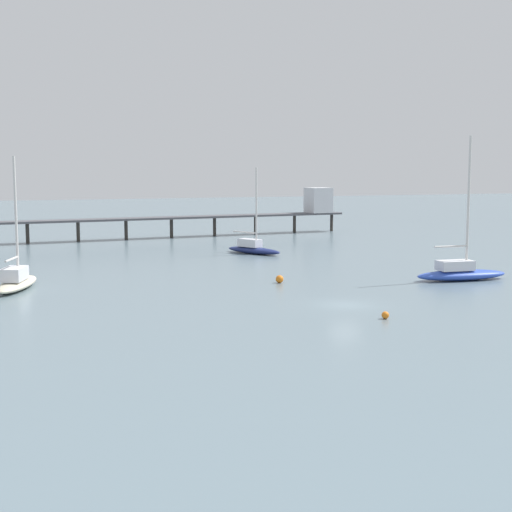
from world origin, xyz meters
name	(u,v)px	position (x,y,z in m)	size (l,w,h in m)	color
ground_plane	(345,305)	(0.00, 0.00, 0.00)	(400.00, 400.00, 0.00)	slate
pier	(240,210)	(11.36, 59.22, 3.92)	(58.09, 8.31, 7.27)	#4C4C51
sailboat_blue	(461,271)	(15.90, 7.66, 0.83)	(9.31, 3.28, 13.48)	#2D4CB7
sailboat_navy	(253,248)	(4.67, 34.51, 0.76)	(5.76, 8.18, 10.58)	navy
sailboat_cream	(16,280)	(-23.65, 16.37, 0.81)	(4.99, 9.11, 11.54)	beige
mooring_buoy_near	(280,279)	(-0.76, 11.86, 0.36)	(0.72, 0.72, 0.72)	orange
mooring_buoy_outer	(385,315)	(0.29, -5.62, 0.27)	(0.53, 0.53, 0.53)	orange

